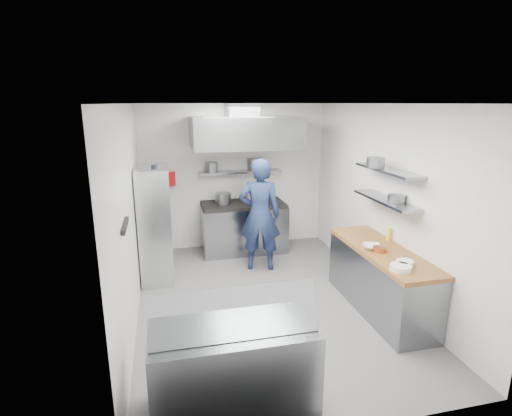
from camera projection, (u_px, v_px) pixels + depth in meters
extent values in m
plane|color=#4C4C4E|center=(265.00, 300.00, 5.86)|extent=(5.00, 5.00, 0.00)
plane|color=silver|center=(267.00, 104.00, 5.14)|extent=(5.00, 5.00, 0.00)
cube|color=white|center=(234.00, 177.00, 7.85)|extent=(3.60, 2.80, 0.02)
cube|color=white|center=(345.00, 287.00, 3.15)|extent=(3.60, 2.80, 0.02)
cube|color=white|center=(130.00, 216.00, 5.11)|extent=(2.80, 5.00, 0.02)
cube|color=white|center=(384.00, 201.00, 5.89)|extent=(2.80, 5.00, 0.02)
cube|color=gray|center=(244.00, 228.00, 7.74)|extent=(1.60, 0.80, 0.90)
cube|color=black|center=(243.00, 204.00, 7.62)|extent=(1.57, 0.78, 0.06)
cylinder|color=slate|center=(223.00, 198.00, 7.55)|extent=(0.30, 0.30, 0.20)
cylinder|color=slate|center=(251.00, 197.00, 7.60)|extent=(0.32, 0.32, 0.24)
cylinder|color=slate|center=(259.00, 198.00, 7.63)|extent=(0.27, 0.27, 0.16)
cube|color=gray|center=(241.00, 172.00, 7.70)|extent=(1.60, 0.30, 0.04)
cylinder|color=slate|center=(212.00, 167.00, 7.56)|extent=(0.23, 0.23, 0.18)
cylinder|color=slate|center=(255.00, 164.00, 7.85)|extent=(0.31, 0.31, 0.22)
cube|color=gray|center=(245.00, 132.00, 7.11)|extent=(1.90, 1.15, 0.55)
cube|color=slate|center=(242.00, 110.00, 7.22)|extent=(0.55, 0.55, 0.24)
cube|color=red|center=(169.00, 179.00, 7.52)|extent=(0.22, 0.10, 0.26)
imported|color=#19254B|center=(260.00, 215.00, 6.77)|extent=(0.80, 0.62, 1.93)
cube|color=silver|center=(155.00, 224.00, 6.40)|extent=(0.50, 0.90, 1.85)
cube|color=white|center=(156.00, 233.00, 6.35)|extent=(0.16, 0.20, 0.18)
cube|color=yellow|center=(154.00, 200.00, 6.38)|extent=(0.16, 0.20, 0.18)
cylinder|color=black|center=(155.00, 171.00, 6.12)|extent=(0.10, 0.10, 0.18)
cube|color=black|center=(125.00, 225.00, 4.23)|extent=(0.04, 0.55, 0.05)
cube|color=gray|center=(380.00, 281.00, 5.51)|extent=(0.62, 2.00, 0.84)
cube|color=brown|center=(382.00, 251.00, 5.39)|extent=(0.65, 2.04, 0.06)
cylinder|color=white|center=(401.00, 268.00, 4.69)|extent=(0.25, 0.25, 0.06)
cylinder|color=white|center=(405.00, 263.00, 4.83)|extent=(0.20, 0.20, 0.06)
cylinder|color=#C56337|center=(379.00, 249.00, 5.29)|extent=(0.18, 0.18, 0.06)
cylinder|color=yellow|center=(389.00, 234.00, 5.71)|extent=(0.06, 0.06, 0.18)
imported|color=white|center=(372.00, 247.00, 5.38)|extent=(0.31, 0.31, 0.06)
cube|color=gray|center=(385.00, 200.00, 5.55)|extent=(0.30, 1.30, 0.04)
cube|color=gray|center=(388.00, 170.00, 5.44)|extent=(0.30, 1.30, 0.04)
cylinder|color=slate|center=(396.00, 198.00, 5.34)|extent=(0.23, 0.23, 0.10)
cylinder|color=slate|center=(376.00, 162.00, 5.52)|extent=(0.25, 0.25, 0.14)
cube|color=gray|center=(234.00, 369.00, 3.69)|extent=(1.50, 0.70, 0.85)
cube|color=silver|center=(235.00, 313.00, 3.41)|extent=(1.47, 0.19, 0.42)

